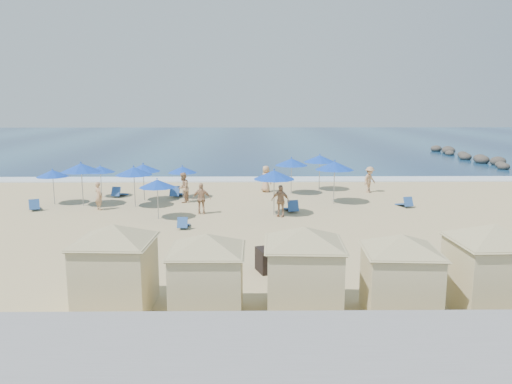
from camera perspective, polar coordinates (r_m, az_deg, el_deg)
ground at (r=23.99m, az=-2.68°, el=-4.35°), size 160.00×160.00×0.00m
ocean at (r=78.43m, az=-1.30°, el=5.89°), size 160.00×80.00×0.06m
surf_line at (r=39.17m, az=-1.90°, el=1.45°), size 160.00×2.50×0.08m
seawall at (r=11.14m, az=-5.22°, el=-18.82°), size 160.00×6.10×1.22m
rock_jetty at (r=53.69m, az=24.93°, el=3.25°), size 2.56×26.66×0.96m
trash_bin at (r=18.19m, az=1.59°, el=-7.75°), size 1.09×1.09×0.86m
cabana_0 at (r=15.23m, az=-15.83°, el=-7.06°), size 4.51×4.51×2.83m
cabana_1 at (r=14.22m, az=-5.63°, el=-8.29°), size 4.29×4.29×2.69m
cabana_2 at (r=14.44m, az=5.51°, el=-7.64°), size 4.52×4.52×2.84m
cabana_3 at (r=14.76m, az=16.21°, el=-8.03°), size 4.24×4.24×2.67m
cabana_4 at (r=15.93m, az=25.42°, el=-6.73°), size 4.65×4.65×2.92m
umbrella_0 at (r=31.94m, az=-22.23°, el=1.99°), size 1.89×1.89×2.15m
umbrella_1 at (r=30.78m, az=-19.36°, el=2.66°), size 2.31×2.31×2.63m
umbrella_2 at (r=33.34m, az=-17.36°, el=2.51°), size 1.84×1.84×2.09m
umbrella_3 at (r=29.59m, az=-13.79°, el=2.34°), size 2.15×2.15×2.44m
umbrella_4 at (r=31.82m, az=-8.42°, el=2.54°), size 1.85×1.85×2.11m
umbrella_5 at (r=31.31m, az=-12.77°, el=2.70°), size 2.09×2.09×2.38m
umbrella_6 at (r=26.33m, az=-11.23°, el=0.95°), size 1.90×1.90×2.16m
umbrella_7 at (r=32.88m, az=4.07°, el=3.44°), size 2.18×2.18×2.48m
umbrella_8 at (r=26.63m, az=2.09°, el=1.98°), size 2.24×2.24×2.55m
umbrella_9 at (r=34.50m, az=7.30°, el=3.80°), size 2.23×2.23×2.54m
umbrella_10 at (r=30.12m, az=8.97°, el=2.99°), size 2.33×2.33×2.65m
beach_chair_0 at (r=30.89m, az=-24.00°, el=-1.47°), size 1.00×1.36×0.68m
beach_chair_1 at (r=33.37m, az=-15.42°, el=-0.11°), size 0.86×1.38×0.71m
beach_chair_2 at (r=32.50m, az=-9.04°, el=-0.10°), size 0.90×1.51×0.78m
beach_chair_3 at (r=24.48m, az=-8.30°, el=-3.64°), size 0.53×1.13×0.61m
beach_chair_4 at (r=27.82m, az=4.07°, el=-1.78°), size 0.84×1.42×0.73m
beach_chair_5 at (r=30.35m, az=16.69°, el=-1.22°), size 0.81×1.29×0.66m
beachgoer_0 at (r=29.56m, az=-17.53°, el=-0.42°), size 0.69×0.69×1.61m
beachgoer_1 at (r=30.58m, az=-8.32°, el=0.51°), size 0.85×1.01×1.84m
beachgoer_2 at (r=26.58m, az=2.80°, el=-1.01°), size 1.08×0.77×1.71m
beachgoer_3 at (r=34.50m, az=12.85°, el=1.39°), size 1.28×1.24×1.75m
beachgoer_4 at (r=33.81m, az=1.14°, el=1.51°), size 0.96×1.04×1.79m
beachgoer_5 at (r=27.32m, az=-6.25°, el=-0.76°), size 1.00×0.43×1.70m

